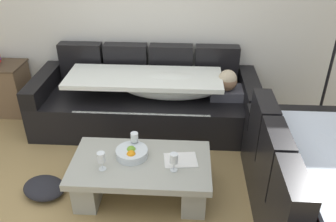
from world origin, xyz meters
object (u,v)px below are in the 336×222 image
floor_lamp (334,38)px  crumpled_garment (44,188)px  wine_glass_near_left (101,158)px  wine_glass_far_back (134,138)px  couch_near_window (315,191)px  couch_along_wall (150,101)px  open_magazine (181,160)px  coffee_table (141,174)px  fruit_bowl (132,153)px  wine_glass_near_right (174,159)px

floor_lamp → crumpled_garment: 3.20m
wine_glass_near_left → wine_glass_far_back: bearing=52.8°
couch_near_window → crumpled_garment: (-2.30, 0.20, -0.27)m
crumpled_garment → couch_along_wall: bearing=55.6°
wine_glass_far_back → crumpled_garment: 0.95m
wine_glass_near_left → open_magazine: bearing=13.2°
wine_glass_near_left → couch_along_wall: bearing=79.0°
coffee_table → wine_glass_near_left: 0.42m
floor_lamp → fruit_bowl: bearing=-150.0°
couch_near_window → fruit_bowl: bearing=78.6°
fruit_bowl → wine_glass_near_right: wine_glass_near_right is taller
coffee_table → fruit_bowl: size_ratio=4.29×
floor_lamp → wine_glass_near_right: bearing=-140.7°
couch_along_wall → wine_glass_near_right: bearing=-75.4°
couch_along_wall → fruit_bowl: size_ratio=9.08×
wine_glass_far_back → couch_near_window: bearing=-15.9°
wine_glass_near_left → wine_glass_near_right: (0.59, 0.02, 0.00)m
coffee_table → wine_glass_near_right: wine_glass_near_right is taller
open_magazine → crumpled_garment: (-1.23, -0.07, -0.33)m
couch_along_wall → wine_glass_near_left: 1.36m
coffee_table → crumpled_garment: size_ratio=3.00×
couch_near_window → wine_glass_near_left: bearing=86.1°
couch_along_wall → coffee_table: size_ratio=2.12×
couch_near_window → floor_lamp: bearing=-17.8°
fruit_bowl → wine_glass_near_right: bearing=-23.5°
floor_lamp → wine_glass_near_left: bearing=-148.9°
coffee_table → open_magazine: 0.37m
couch_along_wall → crumpled_garment: bearing=-124.4°
couch_near_window → floor_lamp: 1.69m
coffee_table → fruit_bowl: fruit_bowl is taller
crumpled_garment → open_magazine: bearing=3.0°
couch_along_wall → wine_glass_near_right: couch_along_wall is taller
couch_along_wall → wine_glass_near_left: (-0.26, -1.32, 0.17)m
wine_glass_near_right → wine_glass_far_back: bearing=142.2°
couch_near_window → wine_glass_near_right: couch_near_window is taller
wine_glass_far_back → floor_lamp: 2.27m
couch_along_wall → crumpled_garment: size_ratio=6.35×
couch_near_window → crumpled_garment: bearing=84.9°
couch_near_window → couch_along_wall: bearing=45.3°
floor_lamp → couch_near_window: bearing=-107.8°
wine_glass_near_right → open_magazine: size_ratio=0.59×
fruit_bowl → couch_along_wall: bearing=88.1°
couch_along_wall → crumpled_garment: 1.52m
crumpled_garment → wine_glass_near_left: bearing=-8.4°
wine_glass_far_back → floor_lamp: (1.94, 1.01, 0.62)m
wine_glass_near_right → floor_lamp: 2.13m
couch_near_window → coffee_table: size_ratio=1.49×
fruit_bowl → open_magazine: 0.43m
wine_glass_near_left → crumpled_garment: bearing=171.6°
fruit_bowl → crumpled_garment: size_ratio=0.70×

